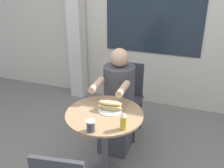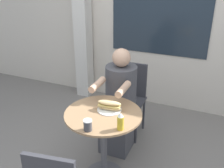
% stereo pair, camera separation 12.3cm
% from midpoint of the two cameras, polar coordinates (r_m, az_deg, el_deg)
% --- Properties ---
extents(storefront_wall, '(8.00, 0.09, 2.80)m').
position_cam_midpoint_polar(storefront_wall, '(3.69, 10.76, 15.98)').
color(storefront_wall, beige).
rests_on(storefront_wall, ground_plane).
extents(lattice_pillar, '(0.21, 0.21, 2.40)m').
position_cam_midpoint_polar(lattice_pillar, '(3.94, -5.55, 13.81)').
color(lattice_pillar, beige).
rests_on(lattice_pillar, ground_plane).
extents(cafe_table, '(0.70, 0.70, 0.72)m').
position_cam_midpoint_polar(cafe_table, '(2.44, -0.39, -10.27)').
color(cafe_table, '#997551').
rests_on(cafe_table, ground_plane).
extents(diner_chair, '(0.39, 0.39, 0.87)m').
position_cam_midpoint_polar(diner_chair, '(3.17, 5.06, -1.81)').
color(diner_chair, '#333338').
rests_on(diner_chair, ground_plane).
extents(seated_diner, '(0.34, 0.61, 1.15)m').
position_cam_midpoint_polar(seated_diner, '(2.89, 2.88, -4.97)').
color(seated_diner, '#424247').
rests_on(seated_diner, ground_plane).
extents(sandwich_on_plate, '(0.22, 0.22, 0.09)m').
position_cam_midpoint_polar(sandwich_on_plate, '(2.36, 0.91, -4.87)').
color(sandwich_on_plate, white).
rests_on(sandwich_on_plate, cafe_table).
extents(drink_cup, '(0.07, 0.07, 0.09)m').
position_cam_midpoint_polar(drink_cup, '(2.09, -3.61, -8.95)').
color(drink_cup, '#424247').
rests_on(drink_cup, cafe_table).
extents(condiment_bottle, '(0.05, 0.05, 0.15)m').
position_cam_midpoint_polar(condiment_bottle, '(2.09, 3.56, -8.17)').
color(condiment_bottle, gold).
rests_on(condiment_bottle, cafe_table).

